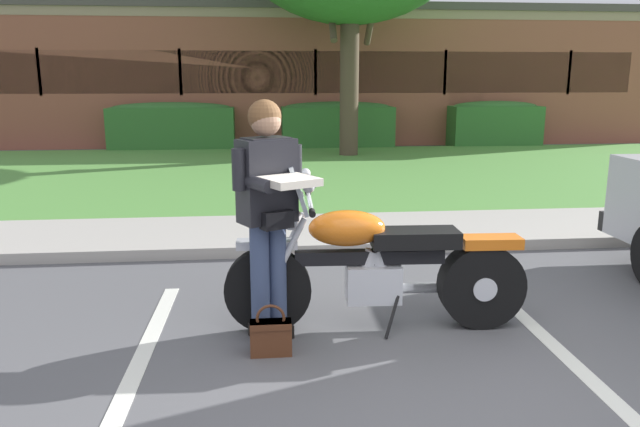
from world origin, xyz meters
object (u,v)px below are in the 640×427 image
object	(u,v)px
handbag	(271,334)
brick_building	(302,76)
hedge_left	(172,125)
rider_person	(269,202)
motorcycle	(387,266)
hedge_center_right	(494,123)
hedge_center_left	(337,124)

from	to	relation	value
handbag	brick_building	size ratio (longest dim) A/B	0.02
handbag	hedge_left	bearing A→B (deg)	100.54
rider_person	hedge_left	size ratio (longest dim) A/B	0.53
motorcycle	hedge_center_right	size ratio (longest dim) A/B	0.91
hedge_left	hedge_center_left	world-z (taller)	same
motorcycle	handbag	xyz separation A→B (m)	(-0.87, -0.37, -0.34)
hedge_center_left	hedge_left	bearing A→B (deg)	180.00
rider_person	hedge_center_right	world-z (taller)	rider_person
motorcycle	rider_person	world-z (taller)	rider_person
motorcycle	brick_building	xyz separation A→B (m)	(0.63, 17.68, 1.43)
brick_building	motorcycle	bearing A→B (deg)	-92.03
motorcycle	brick_building	world-z (taller)	brick_building
handbag	hedge_center_left	bearing A→B (deg)	80.57
hedge_left	brick_building	xyz separation A→B (m)	(3.79, 5.73, 1.27)
handbag	hedge_left	world-z (taller)	hedge_left
brick_building	handbag	bearing A→B (deg)	-94.74
hedge_left	hedge_center_left	distance (m)	4.34
hedge_left	hedge_center_right	size ratio (longest dim) A/B	1.30
motorcycle	hedge_center_left	xyz separation A→B (m)	(1.18, 11.95, 0.16)
handbag	hedge_center_right	world-z (taller)	hedge_center_right
hedge_center_right	motorcycle	bearing A→B (deg)	-114.78
motorcycle	brick_building	distance (m)	17.75
rider_person	brick_building	distance (m)	17.86
handbag	hedge_center_left	world-z (taller)	hedge_center_left
hedge_center_left	brick_building	bearing A→B (deg)	95.49
handbag	hedge_left	xyz separation A→B (m)	(-2.29, 12.33, 0.51)
rider_person	brick_building	bearing A→B (deg)	85.21
hedge_left	hedge_center_left	xyz separation A→B (m)	(4.34, -0.00, -0.00)
handbag	hedge_center_left	size ratio (longest dim) A/B	0.12
rider_person	handbag	distance (m)	0.91
rider_person	brick_building	xyz separation A→B (m)	(1.49, 17.77, 0.91)
hedge_center_right	hedge_center_left	bearing A→B (deg)	180.00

